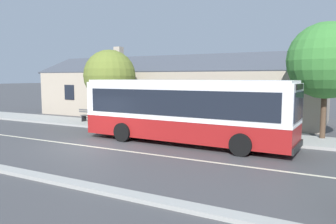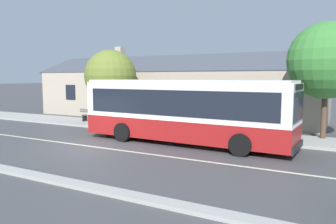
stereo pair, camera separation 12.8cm
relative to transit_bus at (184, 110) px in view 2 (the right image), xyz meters
name	(u,v)px [view 2 (the right image)]	position (x,y,z in m)	size (l,w,h in m)	color
ground_plane	(88,146)	(-3.90, -2.90, -1.75)	(300.00, 300.00, 0.00)	#424244
sidewalk_far	(151,128)	(-3.90, 3.10, -1.67)	(60.00, 3.00, 0.15)	#9E9E99
lane_divider_stripe	(88,146)	(-3.90, -2.90, -1.74)	(60.00, 0.16, 0.01)	beige
community_building	(176,93)	(-5.80, 10.29, 0.26)	(24.56, 8.14, 6.33)	tan
transit_bus	(184,110)	(0.00, 0.00, 0.00)	(11.13, 3.04, 3.25)	maroon
bench_by_building	(92,116)	(-8.98, 3.10, -1.17)	(1.85, 0.51, 0.94)	#4C4C4C
street_tree_primary	(327,61)	(6.23, 4.11, 2.50)	(4.01, 4.01, 6.26)	#4C3828
street_tree_secondary	(110,76)	(-7.80, 3.85, 1.74)	(3.72, 3.72, 5.36)	#4C3828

